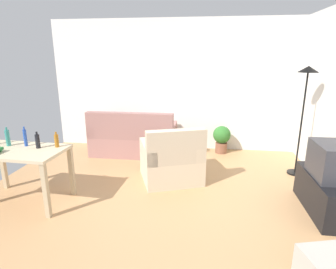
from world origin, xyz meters
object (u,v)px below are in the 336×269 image
object	(u,v)px
tv	(332,161)
torchiere_lamp	(306,91)
bottle_dark	(38,141)
bottle_amber	(57,140)
armchair	(172,162)
couch	(134,140)
desk	(19,157)
tv_stand	(326,194)
storage_box	(329,268)
bottle_blue	(25,137)
bottle_tall	(8,138)
potted_plant	(222,137)

from	to	relation	value
tv	torchiere_lamp	xyz separation A→B (m)	(-0.00, 1.23, 0.71)
bottle_dark	bottle_amber	xyz separation A→B (m)	(0.23, 0.08, -0.01)
armchair	bottle_dark	bearing A→B (deg)	5.90
couch	torchiere_lamp	bearing A→B (deg)	168.28
desk	bottle_amber	size ratio (longest dim) A/B	5.78
tv_stand	storage_box	bearing A→B (deg)	160.57
bottle_blue	bottle_dark	xyz separation A→B (m)	(0.22, -0.06, -0.02)
storage_box	bottle_tall	xyz separation A→B (m)	(-3.81, 1.13, 0.73)
potted_plant	armchair	distance (m)	1.72
tv	desk	xyz separation A→B (m)	(-4.03, -0.27, -0.05)
bottle_amber	bottle_dark	bearing A→B (deg)	-161.34
bottle_dark	bottle_amber	world-z (taller)	bottle_dark
desk	bottle_blue	size ratio (longest dim) A/B	4.51
storage_box	bottle_dark	world-z (taller)	bottle_dark
bottle_blue	bottle_dark	distance (m)	0.23
bottle_tall	bottle_dark	xyz separation A→B (m)	(0.46, -0.04, -0.02)
desk	bottle_dark	xyz separation A→B (m)	(0.23, 0.09, 0.21)
tv	desk	distance (m)	4.04
tv_stand	bottle_blue	world-z (taller)	bottle_blue
tv_stand	potted_plant	bearing A→B (deg)	29.30
storage_box	desk	bearing A→B (deg)	164.46
bottle_blue	bottle_amber	distance (m)	0.45
bottle_tall	potted_plant	bearing A→B (deg)	36.97
potted_plant	bottle_tall	world-z (taller)	bottle_tall
bottle_blue	bottle_amber	world-z (taller)	bottle_blue
armchair	bottle_blue	xyz separation A→B (m)	(-1.93, -0.79, 0.56)
bottle_dark	desk	bearing A→B (deg)	-158.04
torchiere_lamp	potted_plant	world-z (taller)	torchiere_lamp
armchair	bottle_tall	size ratio (longest dim) A/B	4.32
tv_stand	potted_plant	world-z (taller)	potted_plant
bottle_amber	torchiere_lamp	bearing A→B (deg)	20.32
armchair	tv_stand	bearing A→B (deg)	141.43
armchair	bottle_dark	distance (m)	1.99
tv	potted_plant	xyz separation A→B (m)	(-1.22, 2.16, -0.37)
tv	storage_box	xyz separation A→B (m)	(-0.45, -1.26, -0.55)
tv	bottle_amber	bearing A→B (deg)	91.52
storage_box	bottle_blue	size ratio (longest dim) A/B	1.75
desk	storage_box	bearing A→B (deg)	-12.54
tv_stand	storage_box	world-z (taller)	tv_stand
tv	torchiere_lamp	world-z (taller)	torchiere_lamp
tv_stand	desk	bearing A→B (deg)	93.78
couch	bottle_amber	xyz separation A→B (m)	(-0.56, -1.94, 0.54)
potted_plant	desk	bearing A→B (deg)	-139.21
potted_plant	bottle_tall	xyz separation A→B (m)	(-3.04, -2.29, 0.55)
couch	tv_stand	distance (m)	3.53
torchiere_lamp	storage_box	size ratio (longest dim) A/B	3.77
torchiere_lamp	armchair	xyz separation A→B (m)	(-2.08, -0.55, -1.09)
bottle_dark	torchiere_lamp	bearing A→B (deg)	20.23
couch	torchiere_lamp	size ratio (longest dim) A/B	0.94
couch	bottle_tall	size ratio (longest dim) A/B	6.44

